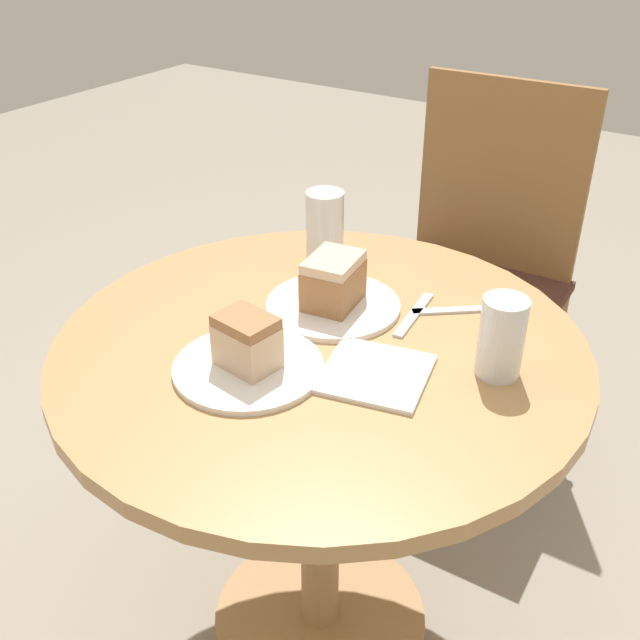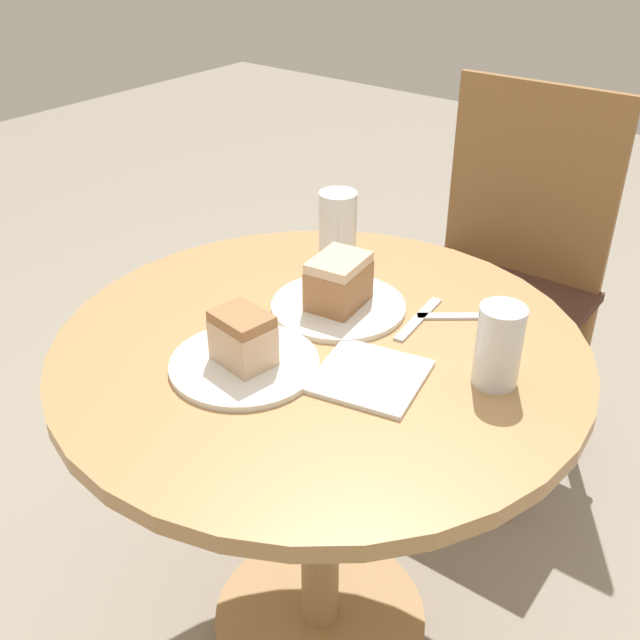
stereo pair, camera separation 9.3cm
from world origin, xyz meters
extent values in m
plane|color=gray|center=(0.00, 0.00, 0.00)|extent=(8.00, 8.00, 0.00)
cylinder|color=tan|center=(0.00, 0.00, 0.01)|extent=(0.46, 0.46, 0.03)
cylinder|color=tan|center=(0.00, 0.00, 0.36)|extent=(0.08, 0.08, 0.67)
cylinder|color=tan|center=(0.00, 0.00, 0.71)|extent=(0.90, 0.90, 0.03)
cylinder|color=olive|center=(-0.25, 0.52, 0.22)|extent=(0.04, 0.04, 0.45)
cylinder|color=olive|center=(0.18, 0.53, 0.22)|extent=(0.04, 0.04, 0.45)
cylinder|color=olive|center=(-0.26, 0.92, 0.22)|extent=(0.04, 0.04, 0.45)
cylinder|color=olive|center=(0.17, 0.93, 0.22)|extent=(0.04, 0.04, 0.45)
cube|color=#47281E|center=(-0.04, 0.72, 0.46)|extent=(0.48, 0.46, 0.03)
cube|color=olive|center=(-0.04, 0.94, 0.72)|extent=(0.45, 0.03, 0.50)
cylinder|color=white|center=(-0.04, 0.10, 0.73)|extent=(0.24, 0.24, 0.01)
cylinder|color=white|center=(-0.05, -0.14, 0.73)|extent=(0.24, 0.24, 0.01)
cube|color=#9E6B42|center=(-0.04, 0.10, 0.77)|extent=(0.10, 0.12, 0.07)
cube|color=beige|center=(-0.04, 0.10, 0.82)|extent=(0.10, 0.12, 0.02)
cube|color=beige|center=(-0.05, -0.14, 0.77)|extent=(0.10, 0.08, 0.07)
cube|color=#9E6B42|center=(-0.05, -0.14, 0.82)|extent=(0.10, 0.08, 0.02)
cylinder|color=beige|center=(-0.15, 0.25, 0.78)|extent=(0.07, 0.07, 0.11)
cylinder|color=white|center=(-0.15, 0.25, 0.80)|extent=(0.08, 0.08, 0.15)
cylinder|color=silver|center=(0.29, 0.07, 0.77)|extent=(0.06, 0.06, 0.08)
cylinder|color=white|center=(0.29, 0.07, 0.79)|extent=(0.07, 0.07, 0.13)
cube|color=white|center=(0.13, -0.04, 0.73)|extent=(0.19, 0.19, 0.01)
cube|color=silver|center=(0.10, 0.16, 0.73)|extent=(0.04, 0.17, 0.00)
cube|color=silver|center=(0.15, 0.21, 0.73)|extent=(0.13, 0.11, 0.00)
camera|label=1|loc=(0.58, -0.89, 1.41)|focal=42.00mm
camera|label=2|loc=(0.66, -0.84, 1.41)|focal=42.00mm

